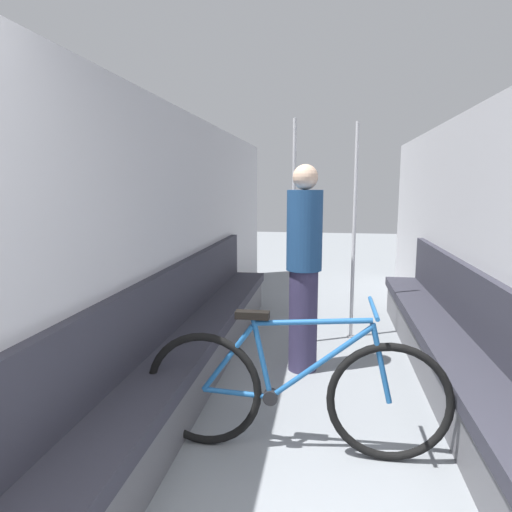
% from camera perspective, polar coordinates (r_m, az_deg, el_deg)
% --- Properties ---
extents(wall_left, '(0.10, 9.14, 2.24)m').
position_cam_1_polar(wall_left, '(3.75, -11.51, 1.38)').
color(wall_left, '#B2B2B7').
rests_on(wall_left, ground).
extents(wall_right, '(0.10, 9.14, 2.24)m').
position_cam_1_polar(wall_right, '(3.71, 28.07, 0.44)').
color(wall_right, '#B2B2B7').
rests_on(wall_right, ground).
extents(bench_seat_row_left, '(0.43, 4.87, 0.95)m').
position_cam_1_polar(bench_seat_row_left, '(3.83, -7.98, -10.88)').
color(bench_seat_row_left, '#5B5B60').
rests_on(bench_seat_row_left, ground).
extents(bench_seat_row_right, '(0.43, 4.87, 0.95)m').
position_cam_1_polar(bench_seat_row_right, '(3.80, 23.94, -11.72)').
color(bench_seat_row_right, '#5B5B60').
rests_on(bench_seat_row_right, ground).
extents(bicycle, '(1.82, 0.46, 0.93)m').
position_cam_1_polar(bicycle, '(2.83, 4.68, -16.58)').
color(bicycle, black).
rests_on(bicycle, ground).
extents(grab_pole_near, '(0.08, 0.08, 2.22)m').
position_cam_1_polar(grab_pole_near, '(4.49, 4.71, 2.25)').
color(grab_pole_near, gray).
rests_on(grab_pole_near, ground).
extents(grab_pole_far, '(0.08, 0.08, 2.22)m').
position_cam_1_polar(grab_pole_far, '(4.80, 12.15, 2.51)').
color(grab_pole_far, gray).
rests_on(grab_pole_far, ground).
extents(passenger_standing, '(0.30, 0.30, 1.77)m').
position_cam_1_polar(passenger_standing, '(3.88, 6.00, -1.30)').
color(passenger_standing, '#332D4C').
rests_on(passenger_standing, ground).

